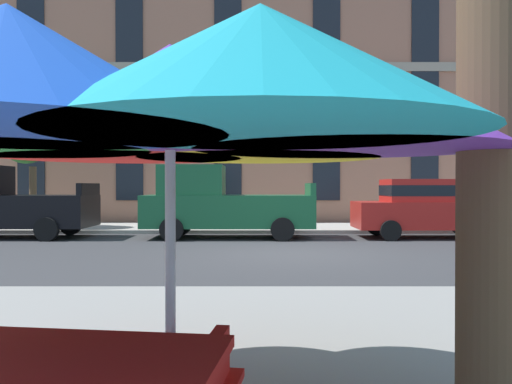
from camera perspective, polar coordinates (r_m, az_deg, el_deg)
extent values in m
plane|color=#38383A|center=(12.08, 4.13, -6.83)|extent=(120.00, 120.00, 0.00)
cube|color=#B2ADA3|center=(18.82, 2.64, -3.96)|extent=(56.00, 3.60, 0.12)
cube|color=#A87056|center=(27.71, 1.85, 14.05)|extent=(39.88, 12.00, 16.00)
cube|color=#9E937F|center=(20.99, 2.38, 5.09)|extent=(39.08, 0.08, 0.36)
cube|color=#9E937F|center=(21.47, 2.38, 13.64)|extent=(39.08, 0.08, 0.36)
cube|color=black|center=(23.81, -23.60, 17.25)|extent=(1.10, 0.06, 14.80)
cube|color=black|center=(22.59, -13.79, 18.22)|extent=(1.10, 0.06, 14.80)
cube|color=black|center=(22.03, -3.10, 18.70)|extent=(1.10, 0.06, 14.80)
cube|color=black|center=(22.19, 7.82, 18.56)|extent=(1.10, 0.06, 14.80)
cube|color=black|center=(23.04, 18.20, 17.85)|extent=(1.10, 0.06, 14.80)
cube|color=black|center=(17.39, -25.74, -1.89)|extent=(5.10, 1.90, 0.96)
cube|color=black|center=(16.45, -17.97, 0.30)|extent=(0.16, 1.75, 0.36)
cylinder|color=black|center=(17.68, -19.75, -3.39)|extent=(0.68, 0.22, 0.68)
cylinder|color=black|center=(15.91, -22.08, -3.84)|extent=(0.68, 0.22, 0.68)
cube|color=#195933|center=(15.68, -3.00, -2.10)|extent=(5.10, 1.90, 0.96)
cube|color=#195933|center=(15.76, -7.00, 1.29)|extent=(1.90, 1.75, 0.90)
cube|color=#195933|center=(15.73, 6.02, 0.31)|extent=(0.16, 1.75, 0.36)
cylinder|color=black|center=(16.66, 2.62, -3.59)|extent=(0.68, 0.22, 0.68)
cylinder|color=black|center=(14.76, 2.96, -4.14)|extent=(0.68, 0.22, 0.68)
cylinder|color=black|center=(16.81, -8.23, -3.56)|extent=(0.68, 0.22, 0.68)
cylinder|color=black|center=(14.94, -9.27, -4.09)|extent=(0.68, 0.22, 0.68)
cube|color=#B21E19|center=(16.51, 18.46, -2.41)|extent=(4.40, 1.76, 0.80)
cube|color=#B21E19|center=(16.44, 17.97, 0.16)|extent=(2.30, 1.55, 0.68)
cube|color=black|center=(16.44, 17.97, 0.16)|extent=(2.32, 1.57, 0.32)
cylinder|color=black|center=(17.83, 21.72, -3.49)|extent=(0.60, 0.22, 0.60)
cylinder|color=black|center=(16.21, 24.03, -3.90)|extent=(0.60, 0.22, 0.60)
cylinder|color=black|center=(17.01, 13.14, -3.66)|extent=(0.60, 0.22, 0.60)
cylinder|color=black|center=(15.31, 14.64, -4.14)|extent=(0.60, 0.22, 0.60)
cylinder|color=brown|center=(20.04, -23.37, -0.65)|extent=(0.25, 0.25, 2.27)
sphere|color=#2D702D|center=(20.29, -24.06, 5.42)|extent=(1.81, 1.81, 1.81)
sphere|color=#2D702D|center=(19.93, -23.67, 6.36)|extent=(1.94, 1.94, 1.94)
cylinder|color=silver|center=(3.01, -9.40, -7.35)|extent=(0.06, 0.06, 2.30)
cone|color=#662D9E|center=(3.03, 10.14, 9.54)|extent=(1.78, 1.78, 0.52)
cone|color=yellow|center=(3.85, 0.28, 7.63)|extent=(1.78, 1.78, 0.52)
cone|color=red|center=(3.98, -14.61, 7.39)|extent=(1.78, 1.78, 0.52)
cone|color=blue|center=(2.34, -25.78, 12.13)|extent=(1.78, 1.78, 0.52)
cone|color=#199EB2|center=(2.12, 0.51, 13.43)|extent=(1.78, 1.78, 0.52)
cone|color=#662D9E|center=(3.03, -9.44, 10.31)|extent=(1.70, 1.70, 0.60)
cube|color=red|center=(2.82, -23.06, -16.49)|extent=(1.89, 1.02, 0.06)
cube|color=red|center=(3.43, -17.51, -18.57)|extent=(1.82, 0.51, 0.05)
cylinder|color=brown|center=(3.40, 25.05, 5.64)|extent=(0.46, 0.46, 3.73)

